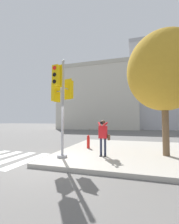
{
  "coord_description": "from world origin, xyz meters",
  "views": [
    {
      "loc": [
        3.53,
        -5.53,
        1.85
      ],
      "look_at": [
        1.47,
        1.45,
        2.27
      ],
      "focal_mm": 24.0,
      "sensor_mm": 36.0,
      "label": 1
    }
  ],
  "objects_px": {
    "traffic_signal_pole": "(61,95)",
    "street_tree": "(164,71)",
    "fire_hydrant": "(88,142)",
    "person_photographer": "(103,134)"
  },
  "relations": [
    {
      "from": "traffic_signal_pole",
      "to": "person_photographer",
      "type": "distance_m",
      "value": 2.75
    },
    {
      "from": "street_tree",
      "to": "fire_hydrant",
      "type": "relative_size",
      "value": 7.69
    },
    {
      "from": "traffic_signal_pole",
      "to": "street_tree",
      "type": "height_order",
      "value": "street_tree"
    },
    {
      "from": "traffic_signal_pole",
      "to": "street_tree",
      "type": "bearing_deg",
      "value": 19.57
    },
    {
      "from": "traffic_signal_pole",
      "to": "fire_hydrant",
      "type": "height_order",
      "value": "traffic_signal_pole"
    },
    {
      "from": "fire_hydrant",
      "to": "traffic_signal_pole",
      "type": "bearing_deg",
      "value": -103.08
    },
    {
      "from": "traffic_signal_pole",
      "to": "street_tree",
      "type": "xyz_separation_m",
      "value": [
        4.77,
        1.69,
        1.24
      ]
    },
    {
      "from": "traffic_signal_pole",
      "to": "fire_hydrant",
      "type": "xyz_separation_m",
      "value": [
        0.58,
        2.51,
        -2.5
      ]
    },
    {
      "from": "traffic_signal_pole",
      "to": "street_tree",
      "type": "relative_size",
      "value": 0.75
    },
    {
      "from": "street_tree",
      "to": "fire_hydrant",
      "type": "distance_m",
      "value": 5.67
    }
  ]
}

